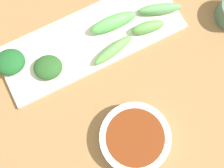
# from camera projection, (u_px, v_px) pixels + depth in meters

# --- Properties ---
(tabletop) EXTENTS (2.10, 2.10, 0.02)m
(tabletop) POSITION_uv_depth(u_px,v_px,m) (109.00, 82.00, 0.62)
(tabletop) COLOR olive
(tabletop) RESTS_ON ground
(sauce_bowl) EXTENTS (0.13, 0.13, 0.04)m
(sauce_bowl) POSITION_uv_depth(u_px,v_px,m) (135.00, 138.00, 0.56)
(sauce_bowl) COLOR white
(sauce_bowl) RESTS_ON tabletop
(serving_plate) EXTENTS (0.13, 0.37, 0.01)m
(serving_plate) POSITION_uv_depth(u_px,v_px,m) (91.00, 39.00, 0.62)
(serving_plate) COLOR silver
(serving_plate) RESTS_ON tabletop
(broccoli_stalk_0) EXTENTS (0.03, 0.10, 0.03)m
(broccoli_stalk_0) POSITION_uv_depth(u_px,v_px,m) (113.00, 22.00, 0.61)
(broccoli_stalk_0) COLOR #5DB455
(broccoli_stalk_0) RESTS_ON serving_plate
(broccoli_stalk_1) EXTENTS (0.04, 0.07, 0.03)m
(broccoli_stalk_1) POSITION_uv_depth(u_px,v_px,m) (148.00, 27.00, 0.61)
(broccoli_stalk_1) COLOR #61A64D
(broccoli_stalk_1) RESTS_ON serving_plate
(broccoli_stalk_2) EXTENTS (0.05, 0.09, 0.02)m
(broccoli_stalk_2) POSITION_uv_depth(u_px,v_px,m) (160.00, 9.00, 0.62)
(broccoli_stalk_2) COLOR #5F9F59
(broccoli_stalk_2) RESTS_ON serving_plate
(broccoli_stalk_3) EXTENTS (0.04, 0.10, 0.02)m
(broccoli_stalk_3) POSITION_uv_depth(u_px,v_px,m) (113.00, 50.00, 0.60)
(broccoli_stalk_3) COLOR #62A94F
(broccoli_stalk_3) RESTS_ON serving_plate
(broccoli_leafy_4) EXTENTS (0.07, 0.07, 0.03)m
(broccoli_leafy_4) POSITION_uv_depth(u_px,v_px,m) (48.00, 67.00, 0.59)
(broccoli_leafy_4) COLOR #285823
(broccoli_leafy_4) RESTS_ON serving_plate
(broccoli_leafy_5) EXTENTS (0.07, 0.07, 0.03)m
(broccoli_leafy_5) POSITION_uv_depth(u_px,v_px,m) (10.00, 62.00, 0.59)
(broccoli_leafy_5) COLOR #1D5B25
(broccoli_leafy_5) RESTS_ON serving_plate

